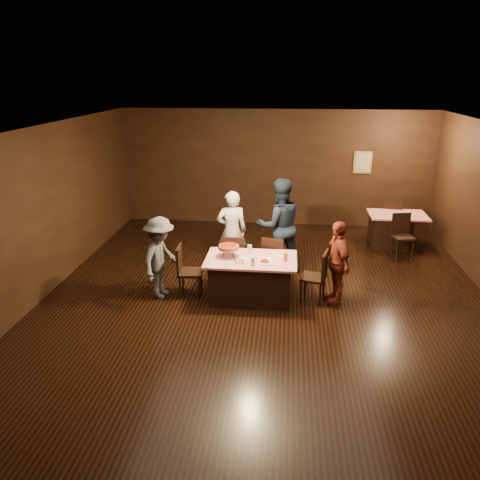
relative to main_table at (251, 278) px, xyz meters
name	(u,v)px	position (x,y,z in m)	size (l,w,h in m)	color
room	(267,189)	(0.28, -0.48, 1.75)	(10.00, 10.04, 3.02)	black
main_table	(251,278)	(0.00, 0.00, 0.00)	(1.60, 1.00, 0.77)	red
back_table	(396,230)	(3.15, 3.07, 0.00)	(1.30, 0.90, 0.77)	red
chair_far_left	(234,257)	(-0.40, 0.75, 0.09)	(0.42, 0.42, 0.95)	black
chair_far_right	(275,259)	(0.40, 0.75, 0.09)	(0.42, 0.42, 0.95)	black
chair_end_left	(190,271)	(-1.10, 0.00, 0.09)	(0.42, 0.42, 0.95)	black
chair_end_right	(313,276)	(1.10, 0.00, 0.09)	(0.42, 0.42, 0.95)	black
chair_back_near	(403,236)	(3.15, 2.37, 0.09)	(0.42, 0.42, 0.95)	black
chair_back_far	(391,219)	(3.15, 3.67, 0.09)	(0.42, 0.42, 0.95)	black
diner_white_jacket	(232,231)	(-0.49, 1.26, 0.45)	(0.61, 0.40, 1.67)	silver
diner_navy_hoodie	(279,226)	(0.46, 1.31, 0.58)	(0.94, 0.73, 1.93)	#172033
diner_grey_knit	(160,258)	(-1.62, -0.07, 0.36)	(0.97, 0.56, 1.50)	#4D4D51
diner_red_shirt	(337,262)	(1.50, 0.06, 0.36)	(0.87, 0.36, 1.49)	maroon
pizza_stand	(229,247)	(-0.40, 0.05, 0.57)	(0.38, 0.38, 0.22)	black
plate_with_slice	(265,262)	(0.25, -0.18, 0.41)	(0.25, 0.25, 0.06)	white
plate_empty	(283,256)	(0.55, 0.15, 0.39)	(0.25, 0.25, 0.01)	white
glass_front_left	(253,261)	(0.05, -0.30, 0.46)	(0.08, 0.08, 0.14)	silver
glass_amber	(285,257)	(0.60, -0.05, 0.46)	(0.08, 0.08, 0.14)	#BF7F26
glass_back	(250,249)	(-0.05, 0.30, 0.46)	(0.08, 0.08, 0.14)	silver
condiments	(239,262)	(-0.18, -0.28, 0.43)	(0.17, 0.10, 0.09)	silver
napkin_center	(268,259)	(0.30, 0.00, 0.39)	(0.16, 0.16, 0.01)	white
napkin_left	(242,259)	(-0.15, -0.05, 0.39)	(0.16, 0.16, 0.01)	white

